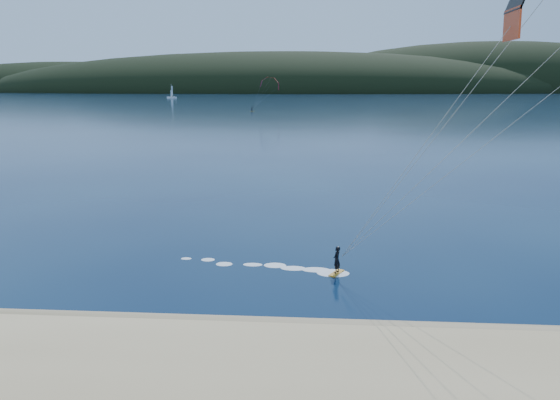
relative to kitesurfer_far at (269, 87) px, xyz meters
name	(u,v)px	position (x,y,z in m)	size (l,w,h in m)	color
ground	(146,381)	(12.78, -194.85, -9.99)	(1800.00, 1800.00, 0.00)	#061633
wet_sand	(177,326)	(12.78, -190.35, -9.94)	(220.00, 2.50, 0.10)	olive
headland	(313,92)	(13.41, 550.43, -9.99)	(1200.00, 310.00, 140.00)	black
kitesurfer_far	(269,87)	(0.00, 0.00, 0.00)	(12.79, 7.70, 13.26)	#C17C16
sailboat	(172,97)	(-98.80, 209.95, -9.15)	(8.13, 5.11, 11.36)	white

